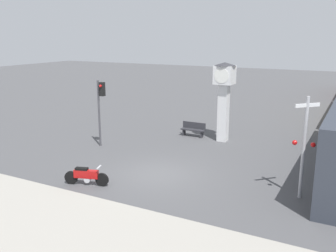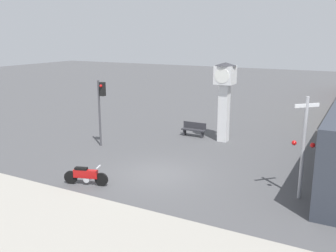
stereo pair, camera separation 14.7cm
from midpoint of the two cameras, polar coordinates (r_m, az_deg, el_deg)
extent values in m
plane|color=#4C4C4F|center=(18.08, -1.38, -7.32)|extent=(120.00, 120.00, 0.00)
cube|color=#9E998E|center=(13.24, -16.27, -15.97)|extent=(36.00, 6.00, 0.10)
cylinder|color=black|center=(16.86, -9.87, -8.03)|extent=(0.60, 0.28, 0.60)
cylinder|color=black|center=(17.39, -14.36, -7.58)|extent=(0.60, 0.28, 0.60)
cube|color=#B71414|center=(17.03, -12.19, -7.12)|extent=(1.11, 0.55, 0.36)
cube|color=black|center=(17.03, -12.85, -6.34)|extent=(0.60, 0.39, 0.10)
cylinder|color=silver|center=(17.10, -11.99, -7.92)|extent=(0.33, 0.28, 0.28)
cube|color=silver|center=(16.69, -10.30, -6.15)|extent=(0.19, 0.44, 0.04)
cube|color=white|center=(23.39, 8.68, 1.98)|extent=(0.59, 0.59, 3.58)
cube|color=white|center=(23.04, 8.89, 7.70)|extent=(1.11, 1.11, 1.11)
cylinder|color=white|center=(22.51, 8.41, 7.58)|extent=(0.89, 0.02, 0.89)
cone|color=#333338|center=(22.98, 8.95, 9.32)|extent=(1.33, 1.33, 0.20)
cylinder|color=#47474C|center=(22.43, -10.20, 1.88)|extent=(0.12, 0.12, 3.95)
cube|color=black|center=(22.00, -9.75, 5.57)|extent=(0.28, 0.24, 0.80)
sphere|color=red|center=(21.85, -10.01, 6.04)|extent=(0.16, 0.16, 0.16)
cylinder|color=#B7B7BC|center=(15.81, 20.13, -3.28)|extent=(0.14, 0.14, 4.19)
cube|color=white|center=(15.42, 20.66, 2.95)|extent=(0.82, 0.82, 0.14)
sphere|color=red|center=(15.75, 18.91, -2.44)|extent=(0.20, 0.20, 0.20)
sphere|color=red|center=(15.67, 21.43, -2.74)|extent=(0.20, 0.20, 0.20)
cube|color=#2D2D33|center=(24.51, 4.07, -0.58)|extent=(1.60, 0.44, 0.08)
cube|color=#2D2D33|center=(24.62, 4.26, 0.08)|extent=(1.60, 0.06, 0.44)
cube|color=#2D2D33|center=(24.83, 2.72, -0.96)|extent=(0.08, 0.35, 0.41)
cube|color=#2D2D33|center=(24.33, 5.44, -1.31)|extent=(0.08, 0.35, 0.41)
camera|label=1|loc=(0.07, -89.79, 0.05)|focal=40.00mm
camera|label=2|loc=(0.07, 90.21, -0.05)|focal=40.00mm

